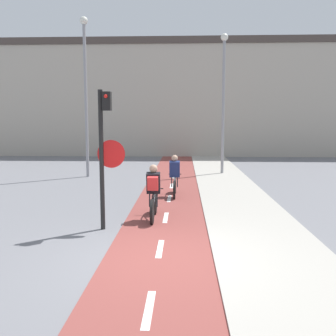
% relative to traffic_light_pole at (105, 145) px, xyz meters
% --- Properties ---
extents(ground_plane, '(120.00, 120.00, 0.00)m').
position_rel_traffic_light_pole_xyz_m(ground_plane, '(1.41, -1.92, -2.08)').
color(ground_plane, slate).
extents(bike_lane, '(2.13, 60.00, 0.02)m').
position_rel_traffic_light_pole_xyz_m(bike_lane, '(1.41, -1.91, -2.07)').
color(bike_lane, brown).
rests_on(bike_lane, ground_plane).
extents(sidewalk_strip, '(2.40, 60.00, 0.05)m').
position_rel_traffic_light_pole_xyz_m(sidewalk_strip, '(3.68, -1.92, -2.06)').
color(sidewalk_strip, '#A8A399').
rests_on(sidewalk_strip, ground_plane).
extents(building_row_background, '(60.00, 5.20, 8.59)m').
position_rel_traffic_light_pole_xyz_m(building_row_background, '(1.41, 21.07, 2.22)').
color(building_row_background, '#B2A899').
rests_on(building_row_background, ground_plane).
extents(traffic_light_pole, '(0.67, 0.26, 3.38)m').
position_rel_traffic_light_pole_xyz_m(traffic_light_pole, '(0.00, 0.00, 0.00)').
color(traffic_light_pole, black).
rests_on(traffic_light_pole, ground_plane).
extents(street_lamp_far, '(0.36, 0.36, 7.33)m').
position_rel_traffic_light_pole_xyz_m(street_lamp_far, '(-2.66, 8.59, 2.36)').
color(street_lamp_far, gray).
rests_on(street_lamp_far, ground_plane).
extents(street_lamp_sidewalk, '(0.36, 0.36, 6.79)m').
position_rel_traffic_light_pole_xyz_m(street_lamp_sidewalk, '(3.82, 9.73, 2.07)').
color(street_lamp_sidewalk, gray).
rests_on(street_lamp_sidewalk, ground_plane).
extents(cyclist_near, '(0.46, 1.72, 1.49)m').
position_rel_traffic_light_pole_xyz_m(cyclist_near, '(1.09, 0.94, -1.37)').
color(cyclist_near, black).
rests_on(cyclist_near, ground_plane).
extents(cyclist_far, '(0.46, 1.65, 1.47)m').
position_rel_traffic_light_pole_xyz_m(cyclist_far, '(1.58, 4.07, -1.42)').
color(cyclist_far, black).
rests_on(cyclist_far, ground_plane).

